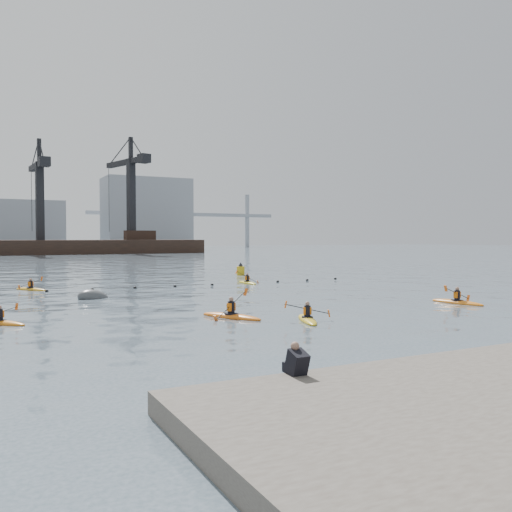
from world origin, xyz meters
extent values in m
plane|color=#3B4C55|center=(0.00, 0.00, 0.00)|extent=(400.00, 400.00, 0.00)
cube|color=black|center=(-5.50, -5.80, 0.78)|extent=(0.38, 0.60, 0.67)
cube|color=black|center=(-5.50, -5.58, 0.62)|extent=(0.34, 0.40, 0.24)
sphere|color=#8C6651|center=(-5.50, -5.70, 1.16)|extent=(0.21, 0.21, 0.21)
sphere|color=black|center=(-8.00, 22.72, 0.03)|extent=(0.24, 0.24, 0.24)
sphere|color=black|center=(-5.00, 22.58, 0.03)|extent=(0.24, 0.24, 0.24)
sphere|color=black|center=(-2.00, 22.41, 0.03)|extent=(0.24, 0.24, 0.24)
sphere|color=black|center=(1.00, 22.28, 0.03)|extent=(0.24, 0.24, 0.24)
sphere|color=black|center=(4.00, 22.25, 0.03)|extent=(0.24, 0.24, 0.24)
sphere|color=black|center=(7.00, 22.34, 0.03)|extent=(0.24, 0.24, 0.24)
sphere|color=black|center=(10.00, 22.50, 0.03)|extent=(0.24, 0.24, 0.24)
sphere|color=black|center=(13.00, 22.66, 0.03)|extent=(0.24, 0.24, 0.24)
sphere|color=black|center=(16.00, 22.75, 0.03)|extent=(0.24, 0.24, 0.24)
cube|color=black|center=(0.00, 110.00, 0.85)|extent=(72.00, 12.00, 4.50)
cube|color=black|center=(22.00, 110.00, 4.20)|extent=(7.00, 3.00, 2.20)
cube|color=black|center=(0.00, 110.00, 11.60)|extent=(1.73, 1.73, 17.00)
cube|color=black|center=(-0.20, 112.24, 19.50)|extent=(2.50, 15.05, 1.20)
cube|color=black|center=(0.46, 104.77, 19.50)|extent=(2.42, 2.78, 2.00)
cube|color=black|center=(0.00, 110.00, 22.60)|extent=(0.87, 0.87, 5.00)
cube|color=black|center=(20.00, 110.00, 12.60)|extent=(1.96, 1.96, 19.00)
cube|color=black|center=(19.34, 112.46, 21.50)|extent=(5.56, 16.73, 1.20)
cube|color=black|center=(21.54, 104.25, 21.50)|extent=(2.80, 3.08, 2.00)
cube|color=black|center=(20.00, 110.00, 24.60)|extent=(0.98, 0.98, 5.00)
cube|color=gray|center=(-5.00, 150.00, 7.00)|extent=(30.00, 14.00, 14.00)
cube|color=gray|center=(35.00, 150.00, 11.00)|extent=(26.00, 14.00, 22.00)
cube|color=gray|center=(55.00, 170.00, 12.00)|extent=(70.00, 2.00, 1.20)
cylinder|color=gray|center=(30.00, 170.00, 10.00)|extent=(1.60, 1.60, 20.00)
cylinder|color=gray|center=(80.00, 170.00, 10.00)|extent=(1.60, 1.60, 20.00)
ellipsoid|color=orange|center=(-1.73, 6.15, 0.04)|extent=(2.13, 3.38, 0.34)
cylinder|color=black|center=(-1.73, 6.15, 0.18)|extent=(0.86, 0.86, 0.06)
cylinder|color=black|center=(-1.73, 6.15, 0.48)|extent=(0.32, 0.32, 0.56)
cube|color=#CE5E0B|center=(-1.73, 6.15, 0.50)|extent=(0.45, 0.38, 0.36)
sphere|color=#8C6651|center=(-1.73, 6.15, 0.86)|extent=(0.23, 0.23, 0.23)
cylinder|color=black|center=(-1.73, 6.15, 0.59)|extent=(1.90, 0.96, 1.14)
cube|color=#D85914|center=(-2.72, 5.67, 0.08)|extent=(0.26, 0.23, 0.35)
cube|color=#D85914|center=(-0.75, 6.63, 1.10)|extent=(0.26, 0.23, 0.35)
ellipsoid|color=gold|center=(0.91, 3.77, 0.04)|extent=(1.71, 3.08, 0.31)
cylinder|color=black|center=(0.91, 3.77, 0.16)|extent=(0.75, 0.75, 0.06)
cylinder|color=black|center=(0.91, 3.77, 0.43)|extent=(0.29, 0.29, 0.50)
cube|color=#CE5E0B|center=(0.91, 3.77, 0.45)|extent=(0.40, 0.32, 0.33)
sphere|color=#8C6651|center=(0.91, 3.77, 0.77)|extent=(0.20, 0.20, 0.20)
cylinder|color=black|center=(0.91, 3.77, 0.53)|extent=(1.93, 0.80, 0.49)
cube|color=#D85914|center=(0.00, 4.13, 0.74)|extent=(0.16, 0.17, 0.33)
cube|color=#D85914|center=(1.82, 3.40, 0.32)|extent=(0.16, 0.17, 0.33)
ellipsoid|color=orange|center=(-11.35, 9.05, 0.04)|extent=(2.27, 2.59, 0.29)
cylinder|color=black|center=(-11.35, 9.05, 0.15)|extent=(0.76, 0.76, 0.05)
cylinder|color=black|center=(-11.35, 9.05, 0.40)|extent=(0.27, 0.27, 0.47)
cube|color=#CE5E0B|center=(-11.35, 9.05, 0.42)|extent=(0.38, 0.36, 0.31)
cylinder|color=black|center=(-11.35, 9.05, 0.49)|extent=(1.53, 1.27, 0.36)
cube|color=#D85914|center=(-10.64, 9.64, 0.65)|extent=(0.15, 0.16, 0.31)
ellipsoid|color=gold|center=(7.17, 22.49, 0.04)|extent=(0.64, 2.98, 0.30)
cylinder|color=black|center=(7.17, 22.49, 0.16)|extent=(0.57, 0.57, 0.06)
cylinder|color=black|center=(7.17, 22.49, 0.42)|extent=(0.28, 0.28, 0.48)
cube|color=#CE5E0B|center=(7.17, 22.49, 0.44)|extent=(0.34, 0.21, 0.32)
sphere|color=#8C6651|center=(7.17, 22.49, 0.74)|extent=(0.19, 0.19, 0.19)
cylinder|color=black|center=(7.17, 22.49, 0.51)|extent=(1.82, 0.06, 0.99)
cube|color=#D85914|center=(6.22, 22.51, 0.95)|extent=(0.19, 0.13, 0.30)
cube|color=#D85914|center=(8.11, 22.48, 0.07)|extent=(0.19, 0.13, 0.30)
ellipsoid|color=orange|center=(11.85, 5.26, 0.04)|extent=(1.11, 3.37, 0.33)
cylinder|color=black|center=(11.85, 5.26, 0.18)|extent=(0.70, 0.70, 0.06)
cylinder|color=black|center=(11.85, 5.26, 0.47)|extent=(0.31, 0.31, 0.54)
cube|color=#CE5E0B|center=(11.85, 5.26, 0.49)|extent=(0.40, 0.28, 0.35)
sphere|color=#8C6651|center=(11.85, 5.26, 0.83)|extent=(0.22, 0.22, 0.22)
cylinder|color=black|center=(11.85, 5.26, 0.57)|extent=(2.15, 0.34, 0.76)
cube|color=#D85914|center=(12.90, 5.40, 0.23)|extent=(0.18, 0.17, 0.35)
cube|color=#D85914|center=(10.81, 5.11, 0.90)|extent=(0.18, 0.17, 0.35)
ellipsoid|color=orange|center=(-8.87, 24.53, 0.04)|extent=(2.17, 2.79, 0.30)
cylinder|color=black|center=(-8.87, 24.53, 0.16)|extent=(0.78, 0.78, 0.06)
cylinder|color=black|center=(-8.87, 24.53, 0.42)|extent=(0.28, 0.28, 0.48)
cube|color=#CE5E0B|center=(-8.87, 24.53, 0.44)|extent=(0.39, 0.36, 0.32)
sphere|color=#8C6651|center=(-8.87, 24.53, 0.74)|extent=(0.20, 0.20, 0.20)
cylinder|color=black|center=(-8.87, 24.53, 0.51)|extent=(1.66, 1.16, 0.53)
cube|color=#D85914|center=(-9.65, 23.99, 0.28)|extent=(0.17, 0.18, 0.32)
cube|color=#D85914|center=(-8.09, 25.07, 0.74)|extent=(0.17, 0.18, 0.32)
ellipsoid|color=#383B3D|center=(-5.89, 17.29, 0.00)|extent=(2.55, 1.98, 1.46)
cylinder|color=gold|center=(10.90, 31.53, 0.34)|extent=(0.79, 0.79, 1.01)
cone|color=black|center=(10.90, 31.53, 1.07)|extent=(0.50, 0.50, 0.39)
camera|label=1|loc=(-12.12, -16.57, 3.74)|focal=38.00mm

